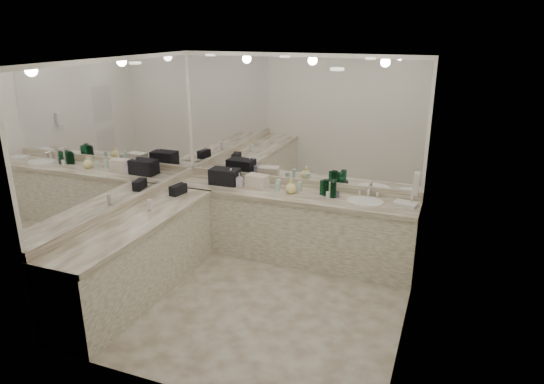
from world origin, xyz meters
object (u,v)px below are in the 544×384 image
at_px(wall_phone, 416,183).
at_px(cream_cosmetic_case, 257,180).
at_px(black_toiletry_bag, 225,176).
at_px(sink, 365,202).
at_px(soap_bottle_b, 240,180).
at_px(hand_towel, 406,204).
at_px(soap_bottle_c, 291,186).
at_px(soap_bottle_a, 231,177).

xyz_separation_m(wall_phone, cream_cosmetic_case, (-2.05, 0.58, -0.37)).
bearing_deg(black_toiletry_bag, sink, -0.70).
bearing_deg(soap_bottle_b, hand_towel, 1.47).
distance_m(black_toiletry_bag, hand_towel, 2.37).
bearing_deg(soap_bottle_c, cream_cosmetic_case, 168.49).
height_order(black_toiletry_bag, soap_bottle_a, soap_bottle_a).
distance_m(sink, soap_bottle_b, 1.66).
relative_size(sink, soap_bottle_c, 2.37).
xyz_separation_m(wall_phone, soap_bottle_a, (-2.38, 0.48, -0.33)).
bearing_deg(soap_bottle_b, black_toiletry_bag, 169.51).
xyz_separation_m(hand_towel, soap_bottle_c, (-1.41, -0.06, 0.07)).
bearing_deg(wall_phone, cream_cosmetic_case, 164.23).
relative_size(soap_bottle_a, soap_bottle_b, 1.24).
relative_size(black_toiletry_bag, soap_bottle_c, 2.03).
xyz_separation_m(black_toiletry_bag, soap_bottle_c, (0.96, -0.05, -0.01)).
bearing_deg(soap_bottle_a, wall_phone, -11.48).
bearing_deg(soap_bottle_c, black_toiletry_bag, 177.16).
distance_m(soap_bottle_a, soap_bottle_b, 0.13).
xyz_separation_m(sink, wall_phone, (0.61, -0.50, 0.46)).
height_order(wall_phone, cream_cosmetic_case, wall_phone).
distance_m(sink, soap_bottle_a, 1.78).
relative_size(black_toiletry_bag, soap_bottle_a, 1.62).
xyz_separation_m(sink, soap_bottle_c, (-0.94, -0.02, 0.10)).
height_order(sink, cream_cosmetic_case, cream_cosmetic_case).
height_order(sink, soap_bottle_c, soap_bottle_c).
distance_m(hand_towel, soap_bottle_a, 2.25).
bearing_deg(sink, soap_bottle_b, -179.25).
bearing_deg(cream_cosmetic_case, soap_bottle_a, -156.20).
relative_size(hand_towel, soap_bottle_c, 1.42).
xyz_separation_m(soap_bottle_a, soap_bottle_b, (0.12, -0.01, -0.02)).
xyz_separation_m(sink, hand_towel, (0.47, 0.03, 0.03)).
height_order(wall_phone, soap_bottle_a, wall_phone).
relative_size(black_toiletry_bag, hand_towel, 1.43).
distance_m(sink, black_toiletry_bag, 1.90).
bearing_deg(soap_bottle_c, hand_towel, 2.33).
bearing_deg(cream_cosmetic_case, black_toiletry_bag, -164.99).
bearing_deg(soap_bottle_a, cream_cosmetic_case, 15.81).
bearing_deg(soap_bottle_a, soap_bottle_c, -0.57).
distance_m(wall_phone, soap_bottle_c, 1.65).
xyz_separation_m(soap_bottle_b, soap_bottle_c, (0.72, -0.00, -0.00)).
xyz_separation_m(sink, cream_cosmetic_case, (-1.44, 0.08, 0.09)).
height_order(cream_cosmetic_case, soap_bottle_c, soap_bottle_c).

